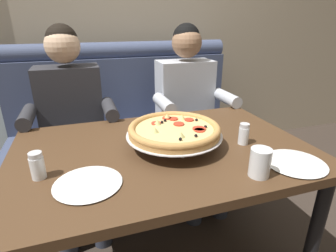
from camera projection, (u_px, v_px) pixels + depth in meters
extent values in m
cube|color=tan|center=(111.00, 6.00, 2.30)|extent=(6.00, 0.12, 2.80)
cube|color=#424C6B|center=(134.00, 164.00, 2.11)|extent=(1.80, 0.60, 0.46)
cube|color=#424C6B|center=(122.00, 96.00, 2.29)|extent=(1.80, 0.18, 0.65)
cylinder|color=#424C6B|center=(119.00, 51.00, 2.15)|extent=(1.80, 0.14, 0.14)
cube|color=#4C331E|center=(163.00, 151.00, 1.24)|extent=(1.34, 0.89, 0.04)
cylinder|color=black|center=(313.00, 240.00, 1.22)|extent=(0.06, 0.06, 0.70)
cylinder|color=black|center=(44.00, 196.00, 1.53)|extent=(0.06, 0.06, 0.70)
cylinder|color=black|center=(229.00, 163.00, 1.88)|extent=(0.06, 0.06, 0.70)
cube|color=#2D3342|center=(76.00, 150.00, 1.66)|extent=(0.34, 0.40, 0.15)
cylinder|color=#2D3342|center=(64.00, 220.00, 1.52)|extent=(0.11, 0.11, 0.46)
cylinder|color=#2D3342|center=(100.00, 212.00, 1.58)|extent=(0.11, 0.11, 0.46)
cube|color=#2D2D33|center=(71.00, 109.00, 1.78)|extent=(0.40, 0.22, 0.56)
cylinder|color=#2D2D33|center=(27.00, 117.00, 1.50)|extent=(0.08, 0.28, 0.08)
cylinder|color=#2D2D33|center=(110.00, 109.00, 1.64)|extent=(0.08, 0.28, 0.08)
sphere|color=#DBB28E|center=(62.00, 46.00, 1.61)|extent=(0.21, 0.21, 0.21)
sphere|color=black|center=(62.00, 40.00, 1.61)|extent=(0.19, 0.19, 0.19)
cube|color=#2D3342|center=(195.00, 134.00, 1.90)|extent=(0.34, 0.40, 0.15)
cylinder|color=#2D3342|center=(195.00, 193.00, 1.76)|extent=(0.11, 0.11, 0.46)
cylinder|color=#2D3342|center=(222.00, 187.00, 1.82)|extent=(0.11, 0.11, 0.46)
cube|color=#B2B7C1|center=(184.00, 98.00, 2.02)|extent=(0.40, 0.22, 0.56)
cylinder|color=#B2B7C1|center=(164.00, 104.00, 1.74)|extent=(0.08, 0.28, 0.08)
cylinder|color=#B2B7C1|center=(227.00, 98.00, 1.87)|extent=(0.08, 0.28, 0.08)
sphere|color=#997051|center=(187.00, 43.00, 1.85)|extent=(0.21, 0.21, 0.21)
sphere|color=black|center=(186.00, 37.00, 1.85)|extent=(0.19, 0.19, 0.19)
cylinder|color=silver|center=(183.00, 151.00, 1.13)|extent=(0.01, 0.01, 0.06)
cylinder|color=silver|center=(150.00, 139.00, 1.25)|extent=(0.01, 0.01, 0.06)
cylinder|color=silver|center=(189.00, 133.00, 1.31)|extent=(0.01, 0.01, 0.06)
torus|color=silver|center=(174.00, 136.00, 1.22)|extent=(0.24, 0.24, 0.01)
cylinder|color=silver|center=(174.00, 134.00, 1.22)|extent=(0.44, 0.44, 0.00)
cylinder|color=tan|center=(174.00, 132.00, 1.22)|extent=(0.41, 0.41, 0.02)
torus|color=tan|center=(174.00, 128.00, 1.21)|extent=(0.42, 0.42, 0.03)
cylinder|color=#E5C17A|center=(174.00, 129.00, 1.21)|extent=(0.35, 0.35, 0.01)
cylinder|color=red|center=(189.00, 120.00, 1.30)|extent=(0.04, 0.04, 0.01)
cylinder|color=red|center=(179.00, 124.00, 1.25)|extent=(0.05, 0.05, 0.01)
cylinder|color=red|center=(167.00, 118.00, 1.33)|extent=(0.05, 0.05, 0.01)
cylinder|color=red|center=(156.00, 123.00, 1.26)|extent=(0.05, 0.05, 0.01)
cylinder|color=red|center=(173.00, 119.00, 1.32)|extent=(0.05, 0.05, 0.01)
cylinder|color=red|center=(199.00, 129.00, 1.20)|extent=(0.06, 0.06, 0.01)
cylinder|color=red|center=(199.00, 130.00, 1.18)|extent=(0.05, 0.05, 0.01)
sphere|color=black|center=(206.00, 127.00, 1.21)|extent=(0.01, 0.01, 0.01)
sphere|color=black|center=(196.00, 136.00, 1.12)|extent=(0.01, 0.01, 0.01)
sphere|color=black|center=(180.00, 139.00, 1.08)|extent=(0.01, 0.01, 0.01)
sphere|color=black|center=(162.00, 122.00, 1.26)|extent=(0.01, 0.01, 0.01)
sphere|color=black|center=(165.00, 120.00, 1.29)|extent=(0.01, 0.01, 0.01)
sphere|color=black|center=(196.00, 120.00, 1.29)|extent=(0.01, 0.01, 0.01)
cone|color=#CCC675|center=(157.00, 122.00, 1.25)|extent=(0.04, 0.04, 0.02)
cone|color=#CCC675|center=(181.00, 135.00, 1.11)|extent=(0.04, 0.04, 0.02)
cone|color=#CCC675|center=(155.00, 130.00, 1.16)|extent=(0.04, 0.04, 0.02)
cone|color=#CCC675|center=(182.00, 117.00, 1.31)|extent=(0.04, 0.04, 0.02)
cone|color=#CCC675|center=(167.00, 116.00, 1.32)|extent=(0.04, 0.04, 0.02)
cylinder|color=white|center=(244.00, 136.00, 1.26)|extent=(0.05, 0.05, 0.08)
cylinder|color=#4C6633|center=(243.00, 139.00, 1.26)|extent=(0.04, 0.04, 0.05)
cylinder|color=silver|center=(245.00, 126.00, 1.24)|extent=(0.04, 0.04, 0.02)
cylinder|color=white|center=(38.00, 168.00, 0.98)|extent=(0.05, 0.05, 0.08)
cylinder|color=silver|center=(39.00, 172.00, 0.99)|extent=(0.04, 0.04, 0.05)
cylinder|color=silver|center=(35.00, 155.00, 0.96)|extent=(0.05, 0.05, 0.02)
cylinder|color=white|center=(88.00, 184.00, 0.95)|extent=(0.17, 0.17, 0.01)
cone|color=white|center=(88.00, 182.00, 0.95)|extent=(0.24, 0.24, 0.01)
cylinder|color=white|center=(295.00, 163.00, 1.09)|extent=(0.17, 0.17, 0.01)
cone|color=white|center=(295.00, 161.00, 1.09)|extent=(0.25, 0.25, 0.01)
cylinder|color=silver|center=(260.00, 163.00, 0.99)|extent=(0.08, 0.08, 0.11)
cylinder|color=#4C2814|center=(259.00, 168.00, 1.00)|extent=(0.07, 0.07, 0.06)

